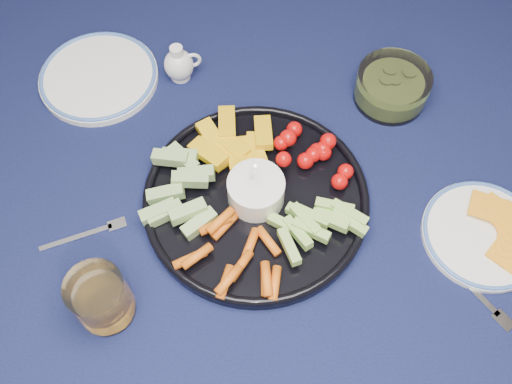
{
  "coord_description": "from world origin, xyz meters",
  "views": [
    {
      "loc": [
        0.11,
        -0.44,
        1.6
      ],
      "look_at": [
        0.1,
        0.03,
        0.78
      ],
      "focal_mm": 40.0,
      "sensor_mm": 36.0,
      "label": 1
    }
  ],
  "objects_px": {
    "pickle_bowl": "(392,88)",
    "juice_tumbler": "(102,300)",
    "dining_table": "(199,237)",
    "creamer_pitcher": "(179,64)",
    "cheese_plate": "(483,234)",
    "crudite_platter": "(254,197)",
    "side_plate_extra": "(99,77)"
  },
  "relations": [
    {
      "from": "creamer_pitcher",
      "to": "juice_tumbler",
      "type": "relative_size",
      "value": 0.77
    },
    {
      "from": "dining_table",
      "to": "creamer_pitcher",
      "type": "distance_m",
      "value": 0.33
    },
    {
      "from": "dining_table",
      "to": "side_plate_extra",
      "type": "xyz_separation_m",
      "value": [
        -0.2,
        0.29,
        0.1
      ]
    },
    {
      "from": "creamer_pitcher",
      "to": "side_plate_extra",
      "type": "xyz_separation_m",
      "value": [
        -0.16,
        -0.01,
        -0.02
      ]
    },
    {
      "from": "creamer_pitcher",
      "to": "cheese_plate",
      "type": "xyz_separation_m",
      "value": [
        0.52,
        -0.34,
        -0.02
      ]
    },
    {
      "from": "pickle_bowl",
      "to": "dining_table",
      "type": "bearing_deg",
      "value": -144.01
    },
    {
      "from": "juice_tumbler",
      "to": "creamer_pitcher",
      "type": "bearing_deg",
      "value": 80.8
    },
    {
      "from": "crudite_platter",
      "to": "side_plate_extra",
      "type": "bearing_deg",
      "value": 138.55
    },
    {
      "from": "juice_tumbler",
      "to": "side_plate_extra",
      "type": "distance_m",
      "value": 0.47
    },
    {
      "from": "crudite_platter",
      "to": "pickle_bowl",
      "type": "bearing_deg",
      "value": 42.58
    },
    {
      "from": "dining_table",
      "to": "crudite_platter",
      "type": "height_order",
      "value": "crudite_platter"
    },
    {
      "from": "crudite_platter",
      "to": "creamer_pitcher",
      "type": "bearing_deg",
      "value": 117.65
    },
    {
      "from": "creamer_pitcher",
      "to": "crudite_platter",
      "type": "bearing_deg",
      "value": -62.35
    },
    {
      "from": "juice_tumbler",
      "to": "side_plate_extra",
      "type": "xyz_separation_m",
      "value": [
        -0.08,
        0.46,
        -0.03
      ]
    },
    {
      "from": "pickle_bowl",
      "to": "juice_tumbler",
      "type": "relative_size",
      "value": 1.33
    },
    {
      "from": "pickle_bowl",
      "to": "cheese_plate",
      "type": "distance_m",
      "value": 0.31
    },
    {
      "from": "crudite_platter",
      "to": "pickle_bowl",
      "type": "height_order",
      "value": "crudite_platter"
    },
    {
      "from": "cheese_plate",
      "to": "juice_tumbler",
      "type": "bearing_deg",
      "value": -167.56
    },
    {
      "from": "crudite_platter",
      "to": "creamer_pitcher",
      "type": "height_order",
      "value": "crudite_platter"
    },
    {
      "from": "cheese_plate",
      "to": "dining_table",
      "type": "bearing_deg",
      "value": 176.03
    },
    {
      "from": "crudite_platter",
      "to": "side_plate_extra",
      "type": "distance_m",
      "value": 0.4
    },
    {
      "from": "pickle_bowl",
      "to": "cheese_plate",
      "type": "bearing_deg",
      "value": -66.93
    },
    {
      "from": "cheese_plate",
      "to": "juice_tumbler",
      "type": "xyz_separation_m",
      "value": [
        -0.6,
        -0.13,
        0.03
      ]
    },
    {
      "from": "crudite_platter",
      "to": "side_plate_extra",
      "type": "height_order",
      "value": "crudite_platter"
    },
    {
      "from": "dining_table",
      "to": "juice_tumbler",
      "type": "relative_size",
      "value": 16.37
    },
    {
      "from": "cheese_plate",
      "to": "juice_tumbler",
      "type": "relative_size",
      "value": 1.95
    },
    {
      "from": "cheese_plate",
      "to": "juice_tumbler",
      "type": "distance_m",
      "value": 0.61
    },
    {
      "from": "dining_table",
      "to": "side_plate_extra",
      "type": "height_order",
      "value": "side_plate_extra"
    },
    {
      "from": "crudite_platter",
      "to": "juice_tumbler",
      "type": "height_order",
      "value": "crudite_platter"
    },
    {
      "from": "creamer_pitcher",
      "to": "juice_tumbler",
      "type": "xyz_separation_m",
      "value": [
        -0.08,
        -0.47,
        0.01
      ]
    },
    {
      "from": "pickle_bowl",
      "to": "creamer_pitcher",
      "type": "bearing_deg",
      "value": 173.18
    },
    {
      "from": "creamer_pitcher",
      "to": "pickle_bowl",
      "type": "relative_size",
      "value": 0.57
    }
  ]
}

